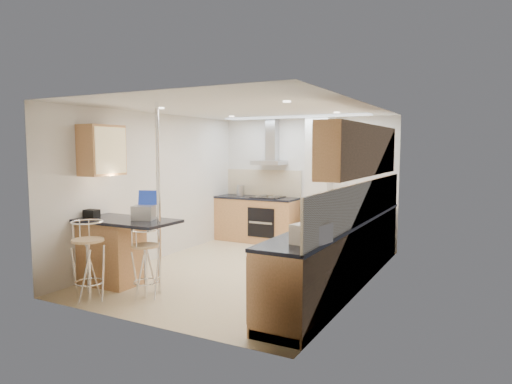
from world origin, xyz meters
The scene contains 16 objects.
ground centered at (0.00, 0.00, 0.00)m, with size 4.80×4.80×0.00m, color #D2BE8C.
room_shell centered at (0.32, 0.38, 1.54)m, with size 3.64×4.84×2.51m.
right_counter centered at (1.50, 0.00, 0.46)m, with size 0.63×4.40×0.92m.
back_counter centered at (-0.95, 2.10, 0.46)m, with size 1.70×0.63×0.92m.
peninsula centered at (-1.12, -1.45, 0.48)m, with size 1.47×0.72×0.94m.
microwave centered at (1.57, -0.09, 1.06)m, with size 0.52×0.35×0.29m, color white.
laptop centered at (-0.86, -1.37, 1.04)m, with size 0.28×0.21×0.20m, color #989B9F.
bag centered at (-1.68, -1.53, 0.99)m, with size 0.20×0.14×0.11m, color black.
bar_stool_near centered at (-1.13, -2.10, 0.51)m, with size 0.42×0.42×1.02m, color tan, non-canonical shape.
bar_stool_end centered at (-0.56, -1.69, 0.45)m, with size 0.37×0.37×0.90m, color tan, non-canonical shape.
jar_a centered at (1.58, 0.93, 1.02)m, with size 0.12×0.12×0.19m, color beige.
jar_b centered at (1.57, 1.02, 1.00)m, with size 0.11×0.11×0.15m, color beige.
jar_c centered at (1.64, -0.59, 1.02)m, with size 0.14×0.14×0.20m, color beige.
jar_d centered at (1.49, -0.96, 1.00)m, with size 0.10×0.10×0.15m, color white.
bread_bin centered at (1.67, -1.64, 1.02)m, with size 0.31×0.39×0.21m, color beige.
kettle centered at (-1.38, 2.19, 1.03)m, with size 0.16×0.16×0.22m, color #A8AAAD.
Camera 1 is at (3.36, -6.07, 1.92)m, focal length 32.00 mm.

